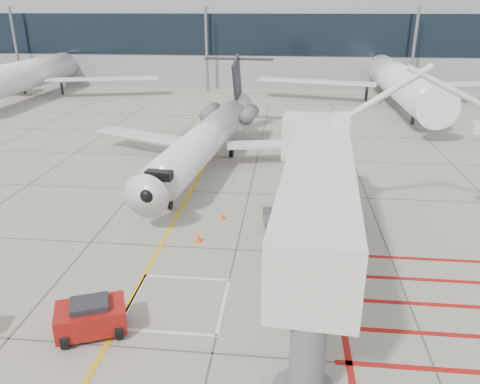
# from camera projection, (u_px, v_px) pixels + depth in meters

# --- Properties ---
(ground_plane) EXTENTS (260.00, 260.00, 0.00)m
(ground_plane) POSITION_uv_depth(u_px,v_px,m) (226.00, 292.00, 21.05)
(ground_plane) COLOR gray
(ground_plane) RESTS_ON ground
(regional_jet) EXTENTS (25.32, 30.56, 7.44)m
(regional_jet) POSITION_uv_depth(u_px,v_px,m) (198.00, 127.00, 34.45)
(regional_jet) COLOR silver
(regional_jet) RESTS_ON ground_plane
(jet_bridge) EXTENTS (10.65, 20.14, 7.81)m
(jet_bridge) POSITION_uv_depth(u_px,v_px,m) (317.00, 209.00, 20.03)
(jet_bridge) COLOR silver
(jet_bridge) RESTS_ON ground_plane
(pushback_tug) EXTENTS (3.06, 2.51, 1.53)m
(pushback_tug) POSITION_uv_depth(u_px,v_px,m) (91.00, 316.00, 18.19)
(pushback_tug) COLOR maroon
(pushback_tug) RESTS_ON ground_plane
(baggage_cart) EXTENTS (2.21, 1.56, 1.29)m
(baggage_cart) POSITION_uv_depth(u_px,v_px,m) (281.00, 220.00, 26.64)
(baggage_cart) COLOR #55555A
(baggage_cart) RESTS_ON ground_plane
(ground_power_unit) EXTENTS (2.85, 2.29, 1.97)m
(ground_power_unit) POSITION_uv_depth(u_px,v_px,m) (328.00, 226.00, 25.13)
(ground_power_unit) COLOR silver
(ground_power_unit) RESTS_ON ground_plane
(cone_nose) EXTENTS (0.40, 0.40, 0.56)m
(cone_nose) POSITION_uv_depth(u_px,v_px,m) (198.00, 237.00, 25.49)
(cone_nose) COLOR #FF5C0D
(cone_nose) RESTS_ON ground_plane
(cone_side) EXTENTS (0.33, 0.33, 0.46)m
(cone_side) POSITION_uv_depth(u_px,v_px,m) (222.00, 216.00, 28.22)
(cone_side) COLOR #FF600D
(cone_side) RESTS_ON ground_plane
(terminal_building) EXTENTS (180.00, 28.00, 14.00)m
(terminal_building) POSITION_uv_depth(u_px,v_px,m) (334.00, 37.00, 82.19)
(terminal_building) COLOR gray
(terminal_building) RESTS_ON ground_plane
(terminal_glass_band) EXTENTS (180.00, 0.10, 6.00)m
(terminal_glass_band) POSITION_uv_depth(u_px,v_px,m) (342.00, 35.00, 68.84)
(terminal_glass_band) COLOR black
(terminal_glass_band) RESTS_ON ground_plane
(bg_aircraft_b) EXTENTS (34.74, 38.60, 11.58)m
(bg_aircraft_b) POSITION_uv_depth(u_px,v_px,m) (31.00, 55.00, 64.61)
(bg_aircraft_b) COLOR silver
(bg_aircraft_b) RESTS_ON ground_plane
(bg_aircraft_c) EXTENTS (35.70, 39.67, 11.90)m
(bg_aircraft_c) POSITION_uv_depth(u_px,v_px,m) (396.00, 57.00, 59.83)
(bg_aircraft_c) COLOR silver
(bg_aircraft_c) RESTS_ON ground_plane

